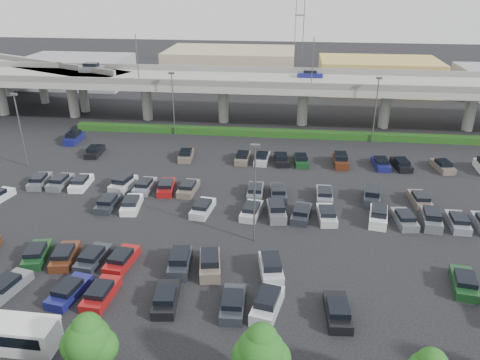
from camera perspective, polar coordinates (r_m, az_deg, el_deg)
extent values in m
plane|color=black|center=(54.44, 2.44, -3.04)|extent=(280.00, 280.00, 0.00)
cube|color=gray|center=(82.32, 4.26, 11.70)|extent=(150.00, 13.00, 1.10)
cube|color=#5F5F5A|center=(75.99, 4.06, 11.48)|extent=(150.00, 0.50, 1.00)
cube|color=#5F5F5A|center=(88.23, 4.48, 13.23)|extent=(150.00, 0.50, 1.00)
cylinder|color=gray|center=(99.31, -27.09, 9.00)|extent=(1.80, 1.80, 6.70)
cylinder|color=gray|center=(92.40, -19.72, 9.26)|extent=(1.80, 1.80, 6.70)
cube|color=#5F5F5A|center=(91.72, -19.99, 11.16)|extent=(2.60, 9.75, 0.50)
cylinder|color=gray|center=(87.22, -11.30, 9.38)|extent=(1.80, 1.80, 6.70)
cube|color=#5F5F5A|center=(86.50, -11.47, 11.40)|extent=(2.60, 9.75, 0.50)
cylinder|color=gray|center=(84.07, -2.04, 9.28)|extent=(1.80, 1.80, 6.70)
cube|color=#5F5F5A|center=(83.32, -2.07, 11.38)|extent=(2.60, 9.75, 0.50)
cylinder|color=gray|center=(83.19, 7.66, 8.92)|extent=(1.80, 1.80, 6.70)
cube|color=#5F5F5A|center=(82.43, 7.78, 11.04)|extent=(2.60, 9.75, 0.50)
cylinder|color=gray|center=(84.65, 17.27, 8.32)|extent=(1.80, 1.80, 6.70)
cube|color=#5F5F5A|center=(83.91, 17.53, 10.38)|extent=(2.60, 9.75, 0.50)
cylinder|color=gray|center=(88.33, 26.28, 7.54)|extent=(1.80, 1.80, 6.70)
cube|color=#5F5F5A|center=(87.62, 26.66, 9.51)|extent=(2.60, 9.75, 0.50)
cube|color=#5B5E63|center=(92.78, -17.65, 12.76)|extent=(4.40, 1.82, 1.05)
cube|color=black|center=(92.64, -17.72, 13.25)|extent=(2.60, 1.60, 0.65)
cube|color=navy|center=(85.04, 8.52, 12.57)|extent=(4.40, 1.82, 0.82)
cube|color=black|center=(84.92, 8.55, 12.99)|extent=(2.30, 1.60, 0.50)
cylinder|color=#525257|center=(79.51, -12.41, 14.13)|extent=(0.14, 0.14, 8.00)
cylinder|color=#525257|center=(75.44, 8.84, 13.88)|extent=(0.14, 0.14, 8.00)
cube|color=gray|center=(108.20, -24.86, 12.59)|extent=(50.93, 30.13, 1.10)
cube|color=#5F5F5A|center=(108.04, -24.96, 13.14)|extent=(47.34, 22.43, 1.00)
cylinder|color=gray|center=(114.68, -26.56, 10.82)|extent=(1.60, 1.60, 6.70)
cylinder|color=gray|center=(104.87, -22.90, 10.42)|extent=(1.60, 1.60, 6.70)
cylinder|color=gray|center=(95.57, -18.53, 9.88)|extent=(1.60, 1.60, 6.70)
cube|color=#153E12|center=(77.33, 3.86, 5.75)|extent=(66.00, 1.60, 1.10)
sphere|color=#1D4C14|center=(32.86, -18.07, -18.08)|extent=(3.04, 3.04, 3.04)
sphere|color=#1D4C14|center=(33.02, -16.69, -18.88)|extent=(2.39, 2.39, 2.39)
sphere|color=#1D4C14|center=(33.24, -19.04, -18.41)|extent=(2.39, 2.39, 2.39)
sphere|color=#1D4C14|center=(32.36, -18.12, -16.81)|extent=(2.06, 2.06, 2.06)
sphere|color=#1D4C14|center=(30.70, 2.53, -20.15)|extent=(3.07, 3.07, 3.07)
sphere|color=#1D4C14|center=(31.13, 3.92, -20.82)|extent=(2.41, 2.41, 2.41)
sphere|color=#1D4C14|center=(30.90, 1.32, -20.61)|extent=(2.41, 2.41, 2.41)
sphere|color=#1D4C14|center=(30.18, 2.66, -18.80)|extent=(2.08, 2.08, 2.08)
cube|color=silver|center=(38.89, -26.20, -16.62)|extent=(6.84, 2.37, 1.98)
cube|color=black|center=(38.60, -26.33, -16.08)|extent=(5.89, 2.41, 0.90)
cube|color=silver|center=(38.23, -26.51, -15.35)|extent=(6.93, 2.47, 0.24)
cube|color=#5B5E63|center=(45.02, -26.50, -11.62)|extent=(2.63, 4.67, 0.82)
cube|color=black|center=(44.55, -26.78, -11.10)|extent=(2.01, 2.57, 0.50)
cube|color=navy|center=(42.44, -20.08, -12.70)|extent=(2.55, 4.65, 0.82)
cube|color=black|center=(41.95, -20.32, -12.16)|extent=(1.97, 2.54, 0.50)
cube|color=maroon|center=(41.37, -16.56, -13.22)|extent=(2.09, 4.50, 0.82)
cube|color=black|center=(40.86, -16.78, -12.67)|extent=(1.74, 2.39, 0.50)
cube|color=black|center=(39.71, -8.99, -14.16)|extent=(2.32, 4.58, 0.82)
cube|color=black|center=(39.17, -9.13, -13.62)|extent=(1.86, 2.47, 0.50)
cube|color=#262A32|center=(38.76, -0.85, -14.91)|extent=(1.98, 4.46, 0.82)
cube|color=black|center=(38.21, -0.89, -14.36)|extent=(1.69, 2.36, 0.50)
cube|color=silver|center=(38.50, 3.36, -15.05)|extent=(2.68, 4.68, 1.05)
cube|color=black|center=(37.99, 3.39, -14.09)|extent=(2.10, 2.87, 0.65)
cube|color=black|center=(38.78, 11.80, -15.49)|extent=(2.10, 4.51, 0.82)
cube|color=black|center=(38.23, 11.90, -14.95)|extent=(1.75, 2.40, 0.50)
cube|color=#163E1C|center=(48.48, -23.47, -8.36)|extent=(2.75, 4.69, 0.82)
cube|color=black|center=(48.03, -23.70, -7.84)|extent=(2.07, 2.60, 0.50)
cube|color=#4E2615|center=(47.23, -20.53, -8.74)|extent=(2.51, 4.64, 0.82)
cube|color=black|center=(46.76, -20.75, -8.21)|extent=(1.96, 2.53, 0.50)
cube|color=#262A32|center=(46.10, -17.44, -9.12)|extent=(2.21, 4.55, 0.82)
cube|color=black|center=(45.62, -17.63, -8.58)|extent=(1.80, 2.43, 0.50)
cube|color=maroon|center=(45.11, -14.19, -9.48)|extent=(2.29, 4.57, 0.82)
cube|color=black|center=(44.62, -14.36, -8.94)|extent=(1.84, 2.46, 0.50)
cube|color=#262A32|center=(43.53, -7.30, -10.04)|extent=(2.20, 4.54, 1.05)
cube|color=black|center=(43.07, -7.35, -9.13)|extent=(1.82, 2.73, 0.65)
cube|color=#6A5F53|center=(43.01, -3.68, -10.33)|extent=(2.57, 4.65, 1.05)
cube|color=black|center=(42.55, -3.70, -9.42)|extent=(2.03, 2.84, 0.65)
cube|color=silver|center=(42.49, 3.78, -10.81)|extent=(2.57, 4.65, 1.05)
cube|color=black|center=(42.03, 3.81, -9.89)|extent=(2.03, 2.84, 0.65)
cube|color=#163E1C|center=(45.19, 25.59, -11.29)|extent=(2.46, 4.62, 0.82)
cube|color=black|center=(44.70, 25.81, -10.77)|extent=(1.93, 2.52, 0.50)
cube|color=#262A32|center=(55.84, -15.72, -2.79)|extent=(1.90, 4.43, 0.82)
cube|color=black|center=(55.40, -15.86, -2.30)|extent=(1.64, 2.33, 0.50)
cube|color=white|center=(54.89, -13.05, -2.97)|extent=(2.30, 4.58, 0.82)
cube|color=black|center=(54.45, -13.18, -2.47)|extent=(1.85, 2.47, 0.50)
cube|color=silver|center=(52.80, -4.55, -3.51)|extent=(2.38, 4.60, 0.82)
cube|color=black|center=(52.34, -4.61, -3.00)|extent=(1.89, 2.49, 0.50)
cube|color=silver|center=(52.09, 1.41, -3.84)|extent=(2.39, 4.60, 0.82)
cube|color=black|center=(51.63, 1.40, -3.33)|extent=(1.89, 2.49, 0.50)
cube|color=#5B5E63|center=(51.90, 4.45, -3.88)|extent=(2.50, 4.63, 1.05)
cube|color=black|center=(51.52, 4.48, -3.08)|extent=(2.00, 2.82, 0.65)
cube|color=#262A32|center=(51.96, 7.48, -4.14)|extent=(2.48, 4.63, 0.82)
cube|color=black|center=(51.49, 7.52, -3.62)|extent=(1.94, 2.52, 0.50)
cube|color=silver|center=(52.11, 10.51, -4.27)|extent=(2.19, 4.54, 0.82)
cube|color=black|center=(51.64, 10.57, -3.75)|extent=(1.79, 2.43, 0.50)
cube|color=white|center=(52.79, 16.49, -4.38)|extent=(2.54, 4.65, 1.05)
cube|color=black|center=(52.42, 16.59, -3.59)|extent=(2.02, 2.83, 0.65)
cube|color=#5B5E63|center=(53.42, 19.38, -4.58)|extent=(2.35, 4.59, 0.82)
cube|color=black|center=(52.96, 19.52, -4.08)|extent=(1.88, 2.48, 0.50)
cube|color=#5B5E63|center=(54.08, 22.24, -4.55)|extent=(2.27, 4.57, 1.05)
cube|color=black|center=(53.71, 22.38, -3.78)|extent=(1.86, 2.75, 0.65)
cube|color=gray|center=(54.97, 24.98, -4.72)|extent=(1.99, 4.47, 0.82)
cube|color=black|center=(54.52, 25.16, -4.24)|extent=(1.69, 2.36, 0.50)
cube|color=#5B5E63|center=(64.61, -23.21, -0.16)|extent=(2.41, 4.61, 0.82)
cube|color=black|center=(64.22, -23.38, 0.28)|extent=(1.90, 2.50, 0.50)
cube|color=#5B5E63|center=(63.31, -21.04, -0.28)|extent=(1.91, 4.43, 0.82)
cube|color=black|center=(62.91, -21.20, 0.17)|extent=(1.65, 2.33, 0.50)
cube|color=white|center=(62.11, -18.78, -0.40)|extent=(2.11, 4.51, 0.82)
cube|color=black|center=(61.70, -18.93, 0.06)|extent=(1.75, 2.40, 0.50)
cube|color=silver|center=(59.97, -14.03, -0.56)|extent=(2.57, 4.65, 1.05)
cube|color=black|center=(59.64, -14.10, 0.16)|extent=(2.04, 2.84, 0.65)
cube|color=gray|center=(59.13, -11.51, -0.79)|extent=(2.01, 4.48, 0.82)
cube|color=black|center=(58.70, -11.62, -0.32)|extent=(1.70, 2.37, 0.50)
cube|color=maroon|center=(58.37, -8.94, -0.93)|extent=(2.35, 4.59, 0.82)
cube|color=black|center=(57.93, -9.03, -0.45)|extent=(1.87, 2.48, 0.50)
cube|color=#6A5F53|center=(57.72, -6.31, -1.07)|extent=(2.14, 4.52, 0.82)
cube|color=black|center=(57.28, -6.38, -0.58)|extent=(1.77, 2.41, 0.50)
cube|color=#5B5E63|center=(56.54, 1.88, -1.48)|extent=(1.90, 4.43, 0.82)
cube|color=black|center=(56.10, 1.87, -0.99)|extent=(1.64, 2.33, 0.50)
cube|color=#262A32|center=(56.42, 4.67, -1.62)|extent=(2.29, 4.57, 0.82)
cube|color=black|center=(55.97, 4.68, -1.12)|extent=(1.84, 2.46, 0.50)
cube|color=gray|center=(56.56, 10.24, -1.87)|extent=(1.87, 4.42, 0.82)
cube|color=black|center=(56.11, 10.30, -1.38)|extent=(1.63, 2.32, 0.50)
cube|color=#262A32|center=(57.19, 15.75, -2.01)|extent=(2.41, 4.61, 1.05)
cube|color=black|center=(56.84, 15.84, -1.26)|extent=(1.94, 2.79, 0.65)
cube|color=#6A5F53|center=(58.42, 21.06, -2.32)|extent=(2.10, 4.51, 0.82)
cube|color=black|center=(57.99, 21.20, -1.85)|extent=(1.75, 2.40, 0.50)
cube|color=black|center=(72.45, -17.27, 3.29)|extent=(2.14, 4.52, 0.82)
cube|color=black|center=(72.06, -17.39, 3.70)|extent=(1.77, 2.41, 0.50)
cube|color=#6A5F53|center=(68.16, -6.59, 2.95)|extent=(2.19, 4.54, 0.82)
cube|color=black|center=(67.76, -6.65, 3.39)|extent=(1.79, 2.43, 0.50)
cube|color=#6A5F53|center=(66.83, 0.33, 2.68)|extent=(1.91, 4.44, 0.82)
cube|color=black|center=(66.42, 0.32, 3.12)|extent=(1.65, 2.33, 0.50)
cube|color=silver|center=(66.61, 2.69, 2.58)|extent=(2.11, 4.51, 0.82)
cube|color=black|center=(66.20, 2.69, 3.02)|extent=(1.75, 2.40, 0.50)
cube|color=black|center=(66.50, 5.05, 2.47)|extent=(2.36, 4.59, 0.82)
cube|color=black|center=(66.09, 5.07, 2.91)|extent=(1.88, 2.48, 0.50)
cube|color=#163E1C|center=(66.51, 7.42, 2.36)|extent=(2.30, 4.57, 0.82)
cube|color=black|center=(66.09, 7.45, 2.80)|extent=(1.85, 2.46, 0.50)
cube|color=#4E2615|center=(66.82, 12.15, 2.22)|extent=(1.97, 4.46, 1.05)
cube|color=black|center=(66.52, 12.21, 2.87)|extent=(1.69, 2.65, 0.65)
cube|color=navy|center=(67.65, 16.77, 1.88)|extent=(2.23, 4.55, 0.82)
cube|color=black|center=(67.25, 16.86, 2.31)|extent=(1.81, 2.44, 0.50)
cube|color=black|center=(68.22, 19.04, 1.76)|extent=(2.45, 4.62, 0.82)
cube|color=black|center=(67.81, 19.14, 2.19)|extent=(1.92, 2.51, 0.50)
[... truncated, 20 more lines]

